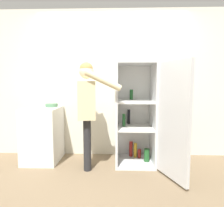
{
  "coord_description": "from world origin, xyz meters",
  "views": [
    {
      "loc": [
        0.13,
        -2.56,
        1.31
      ],
      "look_at": [
        0.02,
        0.6,
        0.97
      ],
      "focal_mm": 32.0,
      "sensor_mm": 36.0,
      "label": 1
    }
  ],
  "objects": [
    {
      "name": "bowl",
      "position": [
        -1.0,
        0.73,
        0.92
      ],
      "size": [
        0.2,
        0.2,
        0.06
      ],
      "color": "#517F5B",
      "rests_on": "counter"
    },
    {
      "name": "person",
      "position": [
        -0.34,
        0.37,
        1.0
      ],
      "size": [
        0.67,
        0.58,
        1.59
      ],
      "color": "#262628",
      "rests_on": "ground_plane"
    },
    {
      "name": "wall_back",
      "position": [
        0.0,
        0.98,
        1.27
      ],
      "size": [
        7.0,
        0.06,
        2.55
      ],
      "color": "silver",
      "rests_on": "ground_plane"
    },
    {
      "name": "counter",
      "position": [
        -1.13,
        0.62,
        0.45
      ],
      "size": [
        0.55,
        0.62,
        0.89
      ],
      "color": "white",
      "rests_on": "ground_plane"
    },
    {
      "name": "refrigerator",
      "position": [
        0.49,
        0.52,
        0.79
      ],
      "size": [
        0.89,
        1.23,
        1.61
      ],
      "color": "silver",
      "rests_on": "ground_plane"
    },
    {
      "name": "ground_plane",
      "position": [
        0.0,
        0.0,
        0.0
      ],
      "size": [
        12.0,
        12.0,
        0.0
      ],
      "primitive_type": "plane",
      "color": "#7A664C"
    }
  ]
}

